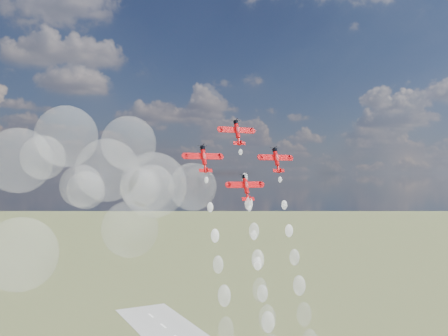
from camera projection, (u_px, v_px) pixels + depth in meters
name	position (u px, v px, depth m)	size (l,w,h in m)	color
plane_lead	(237.00, 132.00, 146.65)	(11.56, 4.79, 8.03)	red
plane_left	(204.00, 158.00, 138.37)	(11.56, 4.79, 8.03)	red
plane_right	(276.00, 160.00, 149.96)	(11.56, 4.79, 8.03)	red
plane_slot	(246.00, 187.00, 141.68)	(11.56, 4.79, 8.03)	red
smoke_trail_lead	(265.00, 307.00, 132.09)	(5.10, 20.47, 57.95)	white
smoke_trail_right	(308.00, 332.00, 135.19)	(5.15, 21.06, 57.24)	white
drifted_smoke_cloud	(103.00, 185.00, 146.06)	(67.95, 34.61, 52.37)	white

